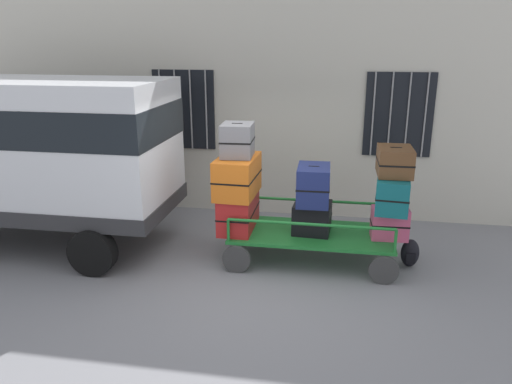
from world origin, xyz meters
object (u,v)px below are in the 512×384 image
(suitcase_midleft_middle, at_px, (313,185))
(suitcase_center_top, at_px, (395,161))
(suitcase_left_top, at_px, (237,140))
(suitcase_midleft_bottom, at_px, (312,218))
(suitcase_center_bottom, at_px, (390,223))
(backpack, at_px, (410,253))
(luggage_cart, at_px, (311,237))
(suitcase_left_middle, at_px, (237,176))
(van, at_px, (29,146))
(suitcase_center_middle, at_px, (392,192))
(suitcase_left_bottom, at_px, (239,211))

(suitcase_midleft_middle, bearing_deg, suitcase_center_top, -1.31)
(suitcase_left_top, distance_m, suitcase_midleft_bottom, 1.64)
(suitcase_left_top, height_order, suitcase_center_top, suitcase_left_top)
(suitcase_center_bottom, bearing_deg, backpack, 11.57)
(suitcase_center_top, bearing_deg, suitcase_midleft_bottom, 179.01)
(luggage_cart, height_order, suitcase_center_top, suitcase_center_top)
(luggage_cart, relative_size, suitcase_midleft_bottom, 4.23)
(suitcase_midleft_bottom, bearing_deg, suitcase_left_middle, -176.50)
(suitcase_left_top, bearing_deg, suitcase_midleft_bottom, 1.78)
(suitcase_center_bottom, height_order, backpack, suitcase_center_bottom)
(luggage_cart, xyz_separation_m, backpack, (1.49, 0.03, -0.17))
(van, height_order, suitcase_midleft_bottom, van)
(luggage_cart, bearing_deg, suitcase_center_middle, -1.88)
(suitcase_center_middle, distance_m, suitcase_center_top, 0.45)
(suitcase_midleft_middle, distance_m, suitcase_center_bottom, 1.25)
(suitcase_left_bottom, xyz_separation_m, suitcase_midleft_middle, (1.14, 0.02, 0.47))
(suitcase_left_middle, height_order, suitcase_midleft_middle, suitcase_left_middle)
(suitcase_left_middle, relative_size, suitcase_left_top, 1.65)
(van, relative_size, backpack, 10.35)
(suitcase_left_top, bearing_deg, suitcase_center_top, 0.40)
(suitcase_center_top, relative_size, backpack, 1.49)
(suitcase_center_top, height_order, backpack, suitcase_center_top)
(van, relative_size, suitcase_left_top, 7.71)
(suitcase_left_bottom, bearing_deg, suitcase_left_middle, -90.00)
(suitcase_left_middle, height_order, suitcase_center_bottom, suitcase_left_middle)
(van, relative_size, suitcase_center_bottom, 8.19)
(suitcase_midleft_bottom, height_order, suitcase_center_top, suitcase_center_top)
(luggage_cart, height_order, suitcase_center_bottom, suitcase_center_bottom)
(van, bearing_deg, suitcase_left_bottom, 1.40)
(suitcase_left_middle, xyz_separation_m, suitcase_midleft_bottom, (1.14, 0.07, -0.62))
(suitcase_midleft_bottom, relative_size, suitcase_center_top, 0.91)
(suitcase_midleft_middle, bearing_deg, suitcase_midleft_bottom, -90.00)
(van, distance_m, suitcase_center_top, 5.68)
(suitcase_left_middle, height_order, suitcase_left_top, suitcase_left_top)
(suitcase_left_bottom, distance_m, suitcase_center_middle, 2.33)
(suitcase_left_middle, relative_size, suitcase_center_middle, 1.02)
(luggage_cart, height_order, backpack, luggage_cart)
(suitcase_left_middle, distance_m, backpack, 2.85)
(suitcase_left_bottom, xyz_separation_m, suitcase_center_top, (2.29, -0.01, 0.89))
(luggage_cart, distance_m, suitcase_center_middle, 1.39)
(van, xyz_separation_m, suitcase_left_bottom, (3.40, 0.08, -0.93))
(suitcase_left_bottom, height_order, suitcase_midleft_middle, suitcase_midleft_middle)
(suitcase_center_top, bearing_deg, suitcase_center_middle, -90.00)
(luggage_cart, distance_m, suitcase_left_middle, 1.47)
(luggage_cart, relative_size, suitcase_left_bottom, 2.52)
(suitcase_center_bottom, relative_size, backpack, 1.26)
(van, distance_m, suitcase_midleft_bottom, 4.64)
(suitcase_midleft_bottom, xyz_separation_m, suitcase_center_top, (1.14, -0.02, 0.94))
(suitcase_center_bottom, bearing_deg, suitcase_midleft_bottom, 176.60)
(suitcase_left_top, bearing_deg, suitcase_center_bottom, -0.81)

